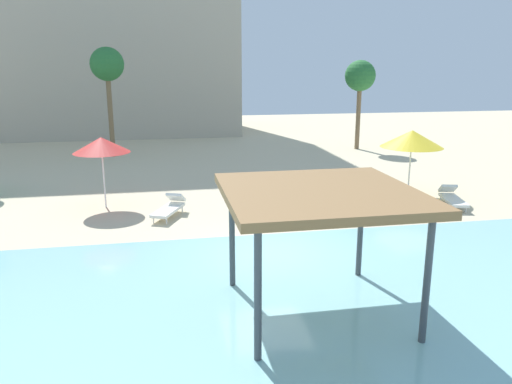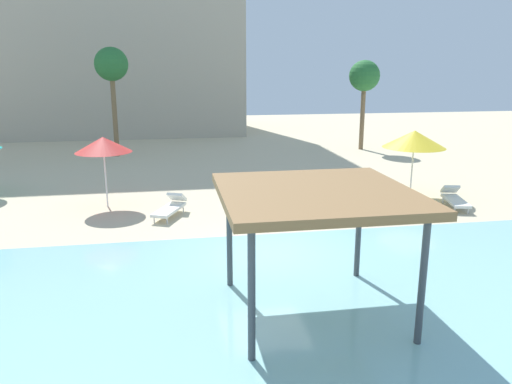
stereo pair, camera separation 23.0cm
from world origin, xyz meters
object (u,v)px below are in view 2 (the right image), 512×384
beach_umbrella_yellow_2 (414,139)px  palm_tree_1 (111,67)px  lounge_chair_0 (454,198)px  palm_tree_2 (364,78)px  shade_pavilion (316,198)px  beach_umbrella_red_1 (103,145)px  lounge_chair_3 (171,207)px  lounge_chair_1 (270,195)px  lounge_chair_2 (381,195)px

beach_umbrella_yellow_2 → palm_tree_1: 17.51m
lounge_chair_0 → palm_tree_2: palm_tree_2 is taller
shade_pavilion → palm_tree_2: bearing=66.0°
beach_umbrella_red_1 → lounge_chair_3: size_ratio=1.35×
lounge_chair_0 → beach_umbrella_red_1: bearing=-86.0°
shade_pavilion → palm_tree_1: (-6.00, 20.61, 2.57)m
beach_umbrella_red_1 → lounge_chair_0: beach_umbrella_red_1 is taller
beach_umbrella_yellow_2 → palm_tree_2: 12.06m
shade_pavilion → lounge_chair_3: shade_pavilion is taller
shade_pavilion → beach_umbrella_red_1: 10.83m
lounge_chair_1 → palm_tree_1: (-6.84, 11.85, 4.80)m
lounge_chair_1 → beach_umbrella_yellow_2: bearing=113.0°
lounge_chair_1 → lounge_chair_2: 4.31m
lounge_chair_0 → lounge_chair_1: size_ratio=1.00×
lounge_chair_2 → palm_tree_1: bearing=-103.6°
lounge_chair_2 → palm_tree_1: size_ratio=0.30×
palm_tree_1 → palm_tree_2: (15.13, -0.11, -0.66)m
lounge_chair_2 → palm_tree_1: 17.39m
lounge_chair_3 → palm_tree_1: 13.99m
lounge_chair_1 → lounge_chair_2: same height
shade_pavilion → lounge_chair_1: shade_pavilion is taller
lounge_chair_0 → lounge_chair_3: (-10.61, 0.65, 0.00)m
lounge_chair_0 → beach_umbrella_yellow_2: bearing=-137.6°
shade_pavilion → lounge_chair_0: (7.63, 7.17, -2.24)m
lounge_chair_1 → palm_tree_1: 14.50m
beach_umbrella_yellow_2 → lounge_chair_1: 6.20m
lounge_chair_3 → palm_tree_1: palm_tree_1 is taller
beach_umbrella_yellow_2 → palm_tree_1: (-12.70, 11.73, 2.77)m
lounge_chair_1 → palm_tree_2: size_ratio=0.36×
shade_pavilion → palm_tree_1: palm_tree_1 is taller
lounge_chair_3 → lounge_chair_1: bearing=127.8°
palm_tree_2 → beach_umbrella_yellow_2: bearing=-101.8°
beach_umbrella_yellow_2 → lounge_chair_2: bearing=-154.2°
beach_umbrella_yellow_2 → lounge_chair_2: (-1.61, -0.77, -2.03)m
palm_tree_2 → lounge_chair_1: bearing=-125.2°
beach_umbrella_red_1 → beach_umbrella_yellow_2: beach_umbrella_yellow_2 is taller
lounge_chair_2 → palm_tree_2: palm_tree_2 is taller
shade_pavilion → beach_umbrella_yellow_2: size_ratio=1.45×
beach_umbrella_yellow_2 → lounge_chair_0: bearing=-61.5°
shade_pavilion → lounge_chair_0: 10.71m
lounge_chair_2 → beach_umbrella_red_1: bearing=-62.4°
beach_umbrella_red_1 → lounge_chair_0: size_ratio=1.34×
shade_pavilion → lounge_chair_2: (5.10, 8.10, -2.24)m
shade_pavilion → lounge_chair_0: size_ratio=1.98×
beach_umbrella_red_1 → lounge_chair_3: (2.37, -1.60, -2.04)m
lounge_chair_0 → lounge_chair_3: bearing=-79.7°
shade_pavilion → lounge_chair_1: bearing=84.5°
palm_tree_1 → palm_tree_2: bearing=-0.4°
beach_umbrella_yellow_2 → lounge_chair_3: bearing=-173.8°
lounge_chair_0 → palm_tree_2: size_ratio=0.36×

